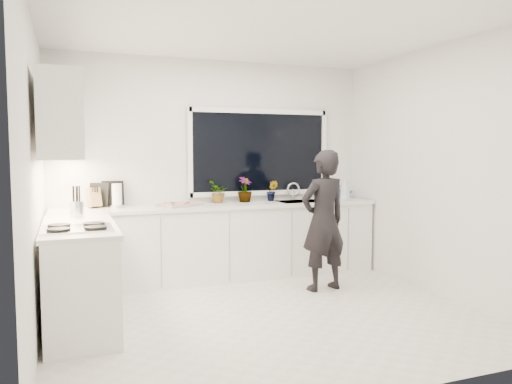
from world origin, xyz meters
name	(u,v)px	position (x,y,z in m)	size (l,w,h in m)	color
floor	(266,315)	(0.00, 0.00, -0.01)	(4.00, 3.50, 0.02)	beige
wall_back	(215,168)	(0.00, 1.76, 1.35)	(4.00, 0.02, 2.70)	white
wall_left	(33,178)	(-2.01, 0.00, 1.35)	(0.02, 3.50, 2.70)	white
wall_right	(439,171)	(2.01, 0.00, 1.35)	(0.02, 3.50, 2.70)	white
ceiling	(267,26)	(0.00, 0.00, 2.71)	(4.00, 3.50, 0.02)	white
window	(260,152)	(0.60, 1.73, 1.55)	(1.80, 0.02, 1.00)	black
base_cabinets_back	(222,243)	(0.00, 1.45, 0.44)	(3.92, 0.58, 0.88)	white
base_cabinets_left	(80,276)	(-1.67, 0.35, 0.44)	(0.58, 1.60, 0.88)	white
countertop_back	(222,206)	(0.00, 1.44, 0.90)	(3.94, 0.62, 0.04)	silver
countertop_left	(79,226)	(-1.67, 0.35, 0.90)	(0.62, 1.60, 0.04)	silver
upper_cabinets	(61,121)	(-1.79, 0.70, 1.85)	(0.34, 2.10, 0.70)	white
sink	(300,205)	(1.05, 1.45, 0.87)	(0.58, 0.42, 0.14)	silver
faucet	(293,192)	(1.05, 1.65, 1.03)	(0.03, 0.03, 0.22)	silver
stovetop	(77,228)	(-1.69, 0.00, 0.94)	(0.56, 0.48, 0.03)	black
person	(324,220)	(0.92, 0.57, 0.79)	(0.58, 0.38, 1.58)	black
pizza_tray	(180,205)	(-0.52, 1.42, 0.94)	(0.46, 0.34, 0.03)	silver
pizza	(180,204)	(-0.52, 1.42, 0.95)	(0.42, 0.30, 0.01)	#B94118
watering_can	(342,194)	(1.77, 1.61, 0.98)	(0.14, 0.14, 0.13)	blue
paper_towel_roll	(117,196)	(-1.23, 1.55, 1.05)	(0.11, 0.11, 0.26)	white
knife_block	(94,198)	(-1.48, 1.59, 1.03)	(0.13, 0.10, 0.22)	#A3704C
utensil_crock	(77,209)	(-1.68, 0.80, 1.00)	(0.13, 0.13, 0.16)	silver
picture_frame_large	(99,195)	(-1.41, 1.69, 1.06)	(0.22, 0.02, 0.28)	black
picture_frame_small	(113,194)	(-1.26, 1.69, 1.07)	(0.25, 0.02, 0.30)	black
herb_plants	(236,191)	(0.23, 1.61, 1.07)	(0.98, 0.33, 0.32)	#26662D
soap_bottles	(345,191)	(1.63, 1.30, 1.05)	(0.14, 0.14, 0.28)	#D8BF66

